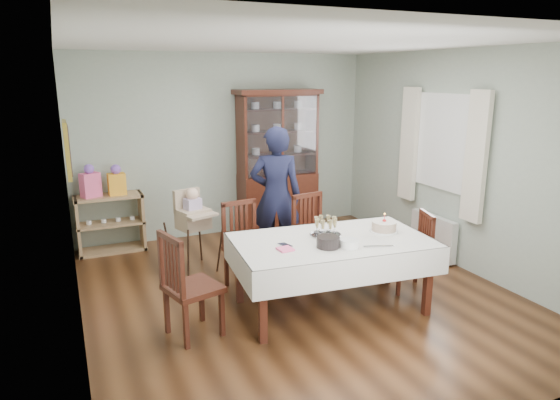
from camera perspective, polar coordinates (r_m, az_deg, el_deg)
floor at (r=5.72m, az=1.94°, el=-10.56°), size 5.00×5.00×0.00m
room_shell at (r=5.72m, az=-0.25°, el=7.27°), size 5.00×5.00×5.00m
dining_table at (r=5.25m, az=5.85°, el=-8.38°), size 2.10×1.33×0.76m
china_cabinet at (r=7.67m, az=-0.27°, el=4.65°), size 1.30×0.48×2.18m
sideboard at (r=7.25m, az=-18.78°, el=-2.54°), size 0.90×0.38×0.80m
picture_frame at (r=5.52m, az=-23.18°, el=5.31°), size 0.04×0.48×0.58m
window at (r=6.75m, az=18.23°, el=6.31°), size 0.04×1.02×1.22m
curtain_left at (r=6.28m, az=21.51°, el=4.56°), size 0.07×0.30×1.55m
curtain_right at (r=7.20m, az=14.53°, el=6.21°), size 0.07×0.30×1.55m
radiator at (r=6.98m, az=17.08°, el=-3.91°), size 0.10×0.80×0.55m
chair_far_left at (r=5.75m, az=-3.83°, el=-7.24°), size 0.49×0.49×0.99m
chair_far_right at (r=6.04m, az=4.08°, el=-6.13°), size 0.52×0.52×1.00m
chair_end_left at (r=4.82m, az=-10.04°, el=-11.74°), size 0.56×0.56×1.02m
chair_end_right at (r=5.91m, az=14.60°, el=-7.38°), size 0.50×0.50×0.90m
woman at (r=6.29m, az=-0.47°, el=0.38°), size 0.77×0.65×1.78m
high_chair at (r=6.26m, az=-9.79°, el=-4.44°), size 0.59×0.59×1.07m
champagne_tray at (r=5.20m, az=5.22°, el=-3.46°), size 0.33×0.33×0.20m
birthday_cake at (r=5.44m, az=11.80°, el=-3.00°), size 0.30×0.30×0.21m
plate_stack_dark at (r=4.87m, az=5.52°, el=-4.80°), size 0.24×0.24×0.11m
plate_stack_white at (r=4.90m, az=7.95°, el=-4.94°), size 0.24×0.24×0.08m
napkin_stack at (r=4.79m, az=0.60°, el=-5.64°), size 0.15×0.15×0.02m
cutlery at (r=4.90m, az=0.23°, el=-5.21°), size 0.13×0.17×0.01m
cake_knife at (r=4.97m, az=11.20°, el=-5.19°), size 0.29×0.12×0.01m
gift_bag_pink at (r=7.08m, az=-20.87°, el=1.87°), size 0.28×0.24×0.45m
gift_bag_orange at (r=7.10m, az=-18.17°, el=2.05°), size 0.24×0.17×0.42m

